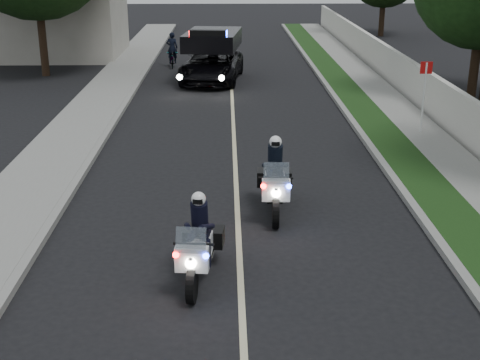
{
  "coord_description": "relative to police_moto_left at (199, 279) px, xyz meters",
  "views": [
    {
      "loc": [
        -0.24,
        -10.78,
        5.82
      ],
      "look_at": [
        0.05,
        2.65,
        1.0
      ],
      "focal_mm": 49.2,
      "sensor_mm": 36.0,
      "label": 1
    }
  ],
  "objects": [
    {
      "name": "police_moto_right",
      "position": [
        1.62,
        3.21,
        0.0
      ],
      "size": [
        0.83,
        2.13,
        1.78
      ],
      "primitive_type": null,
      "rotation": [
        0.0,
        0.0,
        -0.05
      ],
      "color": "silver",
      "rests_on": "ground"
    },
    {
      "name": "sign_post",
      "position": [
        6.76,
        9.45,
        0.0
      ],
      "size": [
        0.4,
        0.4,
        2.48
      ],
      "primitive_type": null,
      "rotation": [
        0.0,
        0.0,
        -0.02
      ],
      "color": "red",
      "rests_on": "ground"
    },
    {
      "name": "curb_left",
      "position": [
        -3.34,
        9.96,
        0.07
      ],
      "size": [
        0.2,
        60.0,
        0.15
      ],
      "primitive_type": "cube",
      "color": "gray",
      "rests_on": "ground"
    },
    {
      "name": "lane_marking",
      "position": [
        0.76,
        9.96,
        0.0
      ],
      "size": [
        0.12,
        50.0,
        0.01
      ],
      "primitive_type": "cube",
      "color": "#BFB78C",
      "rests_on": "ground"
    },
    {
      "name": "ground",
      "position": [
        0.76,
        -0.04,
        0.0
      ],
      "size": [
        120.0,
        120.0,
        0.0
      ],
      "primitive_type": "plane",
      "color": "black",
      "rests_on": "ground"
    },
    {
      "name": "sidewalk_right",
      "position": [
        6.86,
        9.96,
        0.08
      ],
      "size": [
        1.4,
        60.0,
        0.16
      ],
      "primitive_type": "cube",
      "color": "gray",
      "rests_on": "ground"
    },
    {
      "name": "tree_right_e",
      "position": [
        10.98,
        33.94,
        0.0
      ],
      "size": [
        5.96,
        5.96,
        8.58
      ],
      "primitive_type": null,
      "rotation": [
        0.0,
        0.0,
        0.17
      ],
      "color": "black",
      "rests_on": "ground"
    },
    {
      "name": "police_suv",
      "position": [
        -0.11,
        18.65,
        0.0
      ],
      "size": [
        3.05,
        5.52,
        2.56
      ],
      "primitive_type": "imported",
      "rotation": [
        0.0,
        0.0,
        -0.12
      ],
      "color": "black",
      "rests_on": "ground"
    },
    {
      "name": "police_moto_left",
      "position": [
        0.0,
        0.0,
        0.0
      ],
      "size": [
        0.89,
        2.03,
        1.67
      ],
      "primitive_type": null,
      "rotation": [
        0.0,
        0.0,
        -0.11
      ],
      "color": "silver",
      "rests_on": "ground"
    },
    {
      "name": "bicycle",
      "position": [
        -2.16,
        22.32,
        0.0
      ],
      "size": [
        0.65,
        1.6,
        0.82
      ],
      "primitive_type": "imported",
      "rotation": [
        0.0,
        0.0,
        0.07
      ],
      "color": "black",
      "rests_on": "ground"
    },
    {
      "name": "property_wall",
      "position": [
        7.86,
        9.96,
        0.75
      ],
      "size": [
        0.22,
        60.0,
        1.5
      ],
      "primitive_type": "cube",
      "color": "beige",
      "rests_on": "ground"
    },
    {
      "name": "cyclist",
      "position": [
        -2.16,
        22.32,
        0.0
      ],
      "size": [
        0.55,
        0.37,
        1.53
      ],
      "primitive_type": "imported",
      "rotation": [
        0.0,
        0.0,
        3.15
      ],
      "color": "black",
      "rests_on": "ground"
    },
    {
      "name": "tree_right_d",
      "position": [
        10.32,
        14.83,
        0.0
      ],
      "size": [
        7.22,
        7.22,
        9.06
      ],
      "primitive_type": null,
      "rotation": [
        0.0,
        0.0,
        -0.44
      ],
      "color": "#1D4216",
      "rests_on": "ground"
    },
    {
      "name": "grass_verge",
      "position": [
        5.56,
        9.96,
        0.08
      ],
      "size": [
        1.2,
        60.0,
        0.16
      ],
      "primitive_type": "cube",
      "color": "#193814",
      "rests_on": "ground"
    },
    {
      "name": "tree_left_far",
      "position": [
        -8.99,
        23.32,
        0.0
      ],
      "size": [
        9.76,
        9.76,
        13.03
      ],
      "primitive_type": null,
      "rotation": [
        0.0,
        0.0,
        -0.3
      ],
      "color": "black",
      "rests_on": "ground"
    },
    {
      "name": "curb_right",
      "position": [
        4.86,
        9.96,
        0.07
      ],
      "size": [
        0.2,
        60.0,
        0.15
      ],
      "primitive_type": "cube",
      "color": "gray",
      "rests_on": "ground"
    },
    {
      "name": "tree_left_near",
      "position": [
        -7.96,
        20.16,
        0.0
      ],
      "size": [
        8.59,
        8.59,
        11.74
      ],
      "primitive_type": null,
      "rotation": [
        0.0,
        0.0,
        0.26
      ],
      "color": "#183812",
      "rests_on": "ground"
    },
    {
      "name": "sidewalk_left",
      "position": [
        -4.44,
        9.96,
        0.08
      ],
      "size": [
        2.0,
        60.0,
        0.16
      ],
      "primitive_type": "cube",
      "color": "gray",
      "rests_on": "ground"
    }
  ]
}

